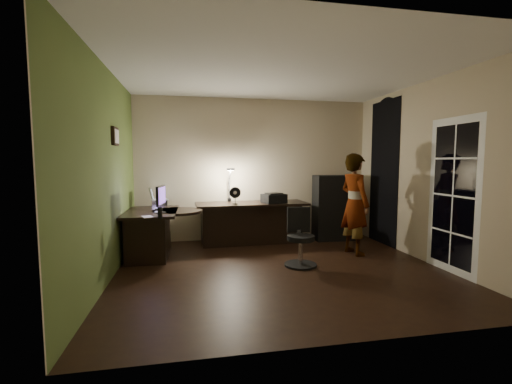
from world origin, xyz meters
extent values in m
cube|color=black|center=(0.00, 0.00, -0.01)|extent=(4.50, 4.00, 0.01)
cube|color=silver|center=(0.00, 0.00, 2.71)|extent=(4.50, 4.00, 0.01)
cube|color=tan|center=(0.00, 2.00, 1.35)|extent=(4.50, 0.01, 2.70)
cube|color=tan|center=(0.00, -2.00, 1.35)|extent=(4.50, 0.01, 2.70)
cube|color=tan|center=(-2.25, 0.00, 1.35)|extent=(0.01, 4.00, 2.70)
cube|color=tan|center=(2.25, 0.00, 1.35)|extent=(0.01, 4.00, 2.70)
cube|color=#4D6329|center=(-2.24, 0.00, 1.35)|extent=(0.00, 4.00, 2.70)
cube|color=black|center=(2.24, 1.15, 1.30)|extent=(0.01, 0.90, 2.60)
cube|color=white|center=(2.24, -0.55, 1.05)|extent=(0.02, 0.92, 2.10)
cube|color=black|center=(-2.22, 0.45, 1.85)|extent=(0.04, 0.30, 0.25)
cube|color=black|center=(-1.83, 1.02, 0.37)|extent=(0.80, 1.28, 0.73)
cube|color=black|center=(-0.13, 1.57, 0.38)|extent=(2.04, 0.79, 0.76)
cube|color=black|center=(1.52, 1.60, 0.62)|extent=(0.84, 0.44, 1.24)
cube|color=silver|center=(-1.76, 1.63, 0.78)|extent=(0.27, 0.23, 0.11)
cube|color=silver|center=(-1.76, 1.63, 0.94)|extent=(0.36, 0.34, 0.21)
cube|color=black|center=(-1.69, 0.81, 0.87)|extent=(0.16, 0.47, 0.30)
ellipsoid|color=silver|center=(-1.74, 0.83, 0.74)|extent=(0.09, 0.10, 0.03)
cube|color=black|center=(-1.33, 0.93, 0.73)|extent=(0.08, 0.13, 0.01)
cube|color=black|center=(-1.71, 0.89, 0.73)|extent=(0.09, 0.13, 0.01)
cylinder|color=black|center=(-1.64, 0.30, 0.81)|extent=(0.08, 0.08, 0.17)
cube|color=silver|center=(-1.83, 0.46, 0.73)|extent=(0.19, 0.22, 0.01)
cube|color=black|center=(-0.46, 1.41, 0.91)|extent=(0.21, 0.14, 0.30)
cube|color=navy|center=(0.33, 1.80, 0.80)|extent=(0.19, 0.09, 0.09)
cube|color=black|center=(0.26, 1.47, 0.85)|extent=(0.47, 0.41, 0.18)
cube|color=black|center=(-0.51, 1.83, 1.09)|extent=(0.27, 0.34, 0.67)
cube|color=black|center=(0.33, 0.10, 0.42)|extent=(0.52, 0.52, 0.83)
imported|color=#D8A88C|center=(1.39, 0.57, 0.82)|extent=(0.51, 0.65, 1.64)
camera|label=1|loc=(-1.22, -4.53, 1.51)|focal=24.00mm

